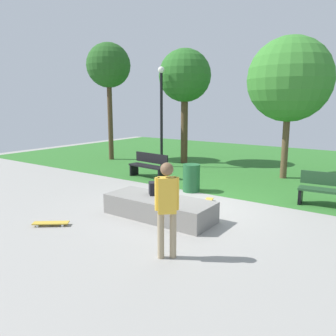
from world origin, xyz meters
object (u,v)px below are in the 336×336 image
Objects in this scene: concrete_ledge at (159,208)px; park_bench_far_left at (149,165)px; tree_leaning_ash at (185,77)px; lamp_post at (161,107)px; backpack_on_ledge at (153,188)px; skater_performing_trick at (167,203)px; skateboard_spare at (207,202)px; tree_slender_maple at (290,80)px; trash_bin at (191,178)px; skateboard_by_ledge at (51,223)px; park_bench_by_oak at (331,189)px; tree_young_birch at (109,67)px.

park_bench_far_left reaches higher than concrete_ledge.
tree_leaning_ash reaches higher than lamp_post.
skater_performing_trick reaches higher than backpack_on_ledge.
lamp_post reaches higher than skateboard_spare.
skateboard_spare is 5.80m from tree_slender_maple.
trash_bin is at bearing -55.21° from tree_leaning_ash.
skateboard_spare is 0.16× the size of tree_slender_maple.
skater_performing_trick is 9.04m from lamp_post.
skateboard_by_ledge is 0.86× the size of trash_bin.
park_bench_far_left is 0.38× the size of lamp_post.
tree_young_birch is (-10.38, 2.27, 4.00)m from park_bench_by_oak.
skateboard_spare is at bearing -99.37° from tree_slender_maple.
skateboard_spare is 1.46m from trash_bin.
backpack_on_ledge is (-0.30, 0.16, 0.41)m from concrete_ledge.
trash_bin is (2.33, -0.80, -0.04)m from park_bench_far_left.
skateboard_by_ledge is 0.46× the size of park_bench_by_oak.
lamp_post reaches higher than backpack_on_ledge.
lamp_post is at bearing -2.26° from tree_young_birch.
tree_slender_maple is at bearing -8.02° from tree_leaning_ash.
park_bench_by_oak is at bearing 30.71° from skateboard_spare.
skateboard_by_ledge is 0.46× the size of park_bench_far_left.
tree_leaning_ash is at bearing 152.73° from park_bench_by_oak.
concrete_ledge is 1.67× the size of park_bench_by_oak.
skater_performing_trick is at bearing -49.77° from concrete_ledge.
skateboard_by_ledge and skateboard_spare have the same top height.
tree_leaning_ash reaches higher than skater_performing_trick.
tree_leaning_ash reaches higher than concrete_ledge.
tree_young_birch is at bearing 177.74° from lamp_post.
concrete_ledge is 9.99m from tree_young_birch.
tree_young_birch is (-8.52, 7.26, 3.45)m from skater_performing_trick.
park_bench_far_left is at bearing 161.13° from trash_bin.
skateboard_by_ledge is 7.20m from park_bench_by_oak.
backpack_on_ledge reaches higher than skateboard_by_ledge.
concrete_ledge is at bearing -164.28° from backpack_on_ledge.
skater_performing_trick is at bearing -53.30° from lamp_post.
park_bench_by_oak is 3.97m from trash_bin.
tree_leaning_ash reaches higher than park_bench_far_left.
tree_slender_maple is at bearing 80.63° from skateboard_spare.
trash_bin is at bearing 76.68° from skateboard_by_ledge.
tree_leaning_ash is at bearing 117.80° from concrete_ledge.
park_bench_far_left is at bearing -65.79° from lamp_post.
skateboard_spare is 0.50× the size of park_bench_far_left.
skateboard_by_ledge is at bearing -77.47° from tree_leaning_ash.
tree_young_birch reaches higher than tree_slender_maple.
concrete_ledge is 2.32m from skater_performing_trick.
backpack_on_ledge is 0.39× the size of skateboard_spare.
tree_slender_maple is 1.19× the size of lamp_post.
backpack_on_ledge reaches higher than skateboard_spare.
concrete_ledge is at bearing 130.23° from skater_performing_trick.
skateboard_by_ledge is 9.27m from tree_slender_maple.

